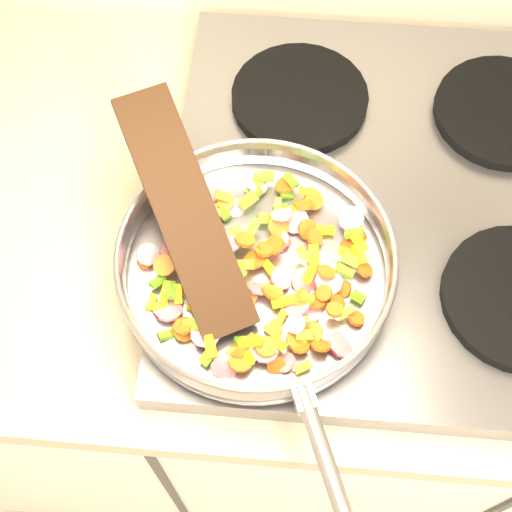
{
  "coord_description": "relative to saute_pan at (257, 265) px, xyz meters",
  "views": [
    {
      "loc": [
        -0.84,
        1.15,
        1.72
      ],
      "look_at": [
        -0.88,
        1.53,
        1.0
      ],
      "focal_mm": 50.0,
      "sensor_mm": 36.0,
      "label": 1
    }
  ],
  "objects": [
    {
      "name": "wooden_spatula",
      "position": [
        -0.09,
        0.04,
        0.04
      ],
      "size": [
        0.19,
        0.28,
        0.11
      ],
      "primitive_type": "cube",
      "rotation": [
        0.0,
        -0.33,
        2.06
      ],
      "color": "black",
      "rests_on": "saute_pan"
    },
    {
      "name": "grate_fl",
      "position": [
        0.04,
        0.0,
        -0.04
      ],
      "size": [
        0.19,
        0.19,
        0.02
      ],
      "primitive_type": "cylinder",
      "color": "black",
      "rests_on": "cooktop"
    },
    {
      "name": "grate_br",
      "position": [
        0.32,
        0.28,
        -0.04
      ],
      "size": [
        0.19,
        0.19,
        0.02
      ],
      "primitive_type": "cylinder",
      "color": "black",
      "rests_on": "cooktop"
    },
    {
      "name": "cooktop",
      "position": [
        0.18,
        0.14,
        -0.07
      ],
      "size": [
        0.6,
        0.6,
        0.04
      ],
      "primitive_type": "cube",
      "color": "#939399",
      "rests_on": "counter_top"
    },
    {
      "name": "saute_pan",
      "position": [
        0.0,
        0.0,
        0.0
      ],
      "size": [
        0.36,
        0.51,
        0.05
      ],
      "rotation": [
        0.0,
        0.0,
        0.38
      ],
      "color": "#9E9EA5",
      "rests_on": "grate_fl"
    },
    {
      "name": "vegetable_heap",
      "position": [
        0.0,
        -0.0,
        -0.01
      ],
      "size": [
        0.29,
        0.28,
        0.05
      ],
      "color": "#CF5B17",
      "rests_on": "saute_pan"
    },
    {
      "name": "grate_bl",
      "position": [
        0.04,
        0.28,
        -0.04
      ],
      "size": [
        0.19,
        0.19,
        0.02
      ],
      "primitive_type": "cylinder",
      "color": "black",
      "rests_on": "cooktop"
    }
  ]
}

